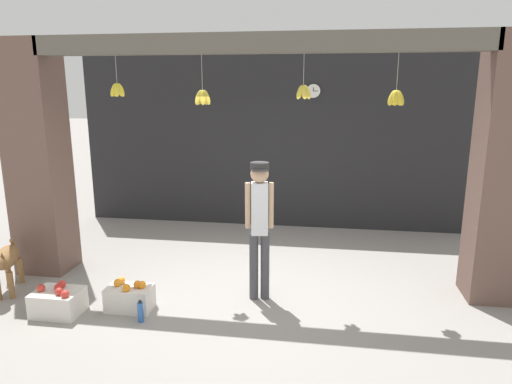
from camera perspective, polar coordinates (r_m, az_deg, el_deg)
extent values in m
plane|color=gray|center=(6.14, -0.63, -12.20)|extent=(60.00, 60.00, 0.00)
cube|color=#232326|center=(8.55, 2.59, 6.36)|extent=(7.43, 0.12, 3.24)
cube|color=brown|center=(7.08, -25.58, 3.67)|extent=(0.70, 0.60, 3.24)
cube|color=brown|center=(6.25, 28.82, 2.23)|extent=(0.70, 0.60, 3.24)
cube|color=#5B564C|center=(5.69, -0.51, 18.12)|extent=(5.53, 0.24, 0.24)
cylinder|color=#B2AD99|center=(6.17, -17.09, 14.46)|extent=(0.01, 0.01, 0.34)
ellipsoid|color=yellow|center=(6.15, -16.53, 12.13)|extent=(0.12, 0.07, 0.19)
ellipsoid|color=yellow|center=(6.20, -16.63, 12.13)|extent=(0.09, 0.12, 0.19)
ellipsoid|color=yellow|center=(6.21, -17.14, 12.09)|extent=(0.12, 0.10, 0.20)
ellipsoid|color=yellow|center=(6.16, -17.36, 12.07)|extent=(0.12, 0.10, 0.20)
ellipsoid|color=yellow|center=(6.12, -16.99, 12.10)|extent=(0.09, 0.12, 0.19)
cylinder|color=#B2AD99|center=(5.84, -6.78, 14.63)|extent=(0.01, 0.01, 0.43)
ellipsoid|color=gold|center=(5.82, -6.20, 11.67)|extent=(0.13, 0.07, 0.21)
ellipsoid|color=gold|center=(5.88, -6.42, 11.68)|extent=(0.09, 0.13, 0.21)
ellipsoid|color=gold|center=(5.88, -7.01, 11.66)|extent=(0.13, 0.11, 0.22)
ellipsoid|color=gold|center=(5.82, -7.18, 11.64)|extent=(0.13, 0.11, 0.22)
ellipsoid|color=gold|center=(5.79, -6.67, 11.65)|extent=(0.09, 0.13, 0.21)
cylinder|color=#B2AD99|center=(5.61, 5.99, 15.02)|extent=(0.01, 0.01, 0.37)
ellipsoid|color=yellow|center=(5.60, 6.41, 12.30)|extent=(0.12, 0.07, 0.19)
ellipsoid|color=yellow|center=(5.65, 6.10, 12.32)|extent=(0.09, 0.12, 0.19)
ellipsoid|color=yellow|center=(5.63, 5.55, 12.33)|extent=(0.12, 0.10, 0.20)
ellipsoid|color=yellow|center=(5.58, 5.52, 12.32)|extent=(0.12, 0.10, 0.20)
ellipsoid|color=yellow|center=(5.56, 6.06, 12.31)|extent=(0.09, 0.12, 0.19)
cylinder|color=#B2AD99|center=(5.66, 17.30, 14.21)|extent=(0.01, 0.01, 0.42)
ellipsoid|color=yellow|center=(5.67, 17.59, 11.15)|extent=(0.13, 0.07, 0.20)
ellipsoid|color=yellow|center=(5.71, 17.34, 11.18)|extent=(0.11, 0.12, 0.21)
ellipsoid|color=yellow|center=(5.71, 16.91, 11.21)|extent=(0.09, 0.13, 0.20)
ellipsoid|color=yellow|center=(5.68, 16.61, 11.22)|extent=(0.13, 0.10, 0.21)
ellipsoid|color=yellow|center=(5.64, 16.67, 11.21)|extent=(0.13, 0.10, 0.21)
ellipsoid|color=yellow|center=(5.61, 17.05, 11.18)|extent=(0.09, 0.13, 0.20)
ellipsoid|color=yellow|center=(5.63, 17.46, 11.15)|extent=(0.11, 0.12, 0.21)
ellipsoid|color=olive|center=(6.77, -28.70, -7.15)|extent=(0.48, 0.69, 0.26)
cylinder|color=olive|center=(6.63, -28.29, -10.22)|extent=(0.07, 0.07, 0.35)
cylinder|color=olive|center=(7.07, -27.35, -8.70)|extent=(0.07, 0.07, 0.35)
cylinder|color=olive|center=(7.11, -28.57, -8.72)|extent=(0.07, 0.07, 0.35)
cone|color=brown|center=(6.39, -29.17, -6.94)|extent=(0.06, 0.06, 0.07)
cylinder|color=olive|center=(7.08, -28.03, -6.00)|extent=(0.12, 0.20, 0.26)
cylinder|color=#424247|center=(5.77, 1.13, -9.29)|extent=(0.11, 0.11, 0.86)
cylinder|color=#424247|center=(5.76, -0.28, -9.30)|extent=(0.11, 0.11, 0.86)
cube|color=silver|center=(5.52, 0.44, -2.08)|extent=(0.23, 0.20, 0.64)
cylinder|color=tan|center=(5.52, 1.90, -1.69)|extent=(0.06, 0.06, 0.57)
cylinder|color=tan|center=(5.51, -1.01, -1.71)|extent=(0.06, 0.06, 0.57)
sphere|color=tan|center=(5.42, 0.45, 2.32)|extent=(0.22, 0.22, 0.22)
cylinder|color=#2D2D2D|center=(5.41, 0.45, 3.30)|extent=(0.23, 0.23, 0.08)
cube|color=#2D2D2D|center=(5.30, 0.50, 2.74)|extent=(0.21, 0.15, 0.01)
cube|color=silver|center=(5.80, -15.50, -12.68)|extent=(0.53, 0.32, 0.29)
sphere|color=orange|center=(5.66, -14.06, -11.20)|extent=(0.09, 0.09, 0.09)
sphere|color=orange|center=(5.84, -16.50, -10.58)|extent=(0.09, 0.09, 0.09)
sphere|color=orange|center=(5.69, -14.61, -11.12)|extent=(0.09, 0.09, 0.09)
sphere|color=orange|center=(5.63, -15.91, -11.45)|extent=(0.09, 0.09, 0.09)
sphere|color=orange|center=(5.79, -16.93, -10.82)|extent=(0.09, 0.09, 0.09)
cube|color=silver|center=(5.99, -23.50, -12.53)|extent=(0.54, 0.41, 0.29)
sphere|color=red|center=(5.80, -23.39, -11.35)|extent=(0.09, 0.09, 0.09)
sphere|color=red|center=(5.99, -23.11, -10.54)|extent=(0.09, 0.09, 0.09)
sphere|color=red|center=(5.99, -25.30, -10.80)|extent=(0.09, 0.09, 0.09)
sphere|color=red|center=(5.92, -23.48, -10.88)|extent=(0.09, 0.09, 0.09)
sphere|color=red|center=(5.72, -22.77, -11.67)|extent=(0.09, 0.09, 0.09)
cylinder|color=#2D60AD|center=(5.52, -14.23, -14.36)|extent=(0.07, 0.07, 0.23)
cylinder|color=black|center=(5.46, -14.31, -13.15)|extent=(0.04, 0.04, 0.03)
cylinder|color=black|center=(8.38, 7.19, 12.42)|extent=(0.26, 0.01, 0.26)
cylinder|color=white|center=(8.37, 7.19, 12.42)|extent=(0.24, 0.02, 0.24)
cube|color=black|center=(8.36, 7.19, 12.60)|extent=(0.01, 0.01, 0.07)
cube|color=black|center=(8.36, 7.44, 12.41)|extent=(0.09, 0.01, 0.01)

